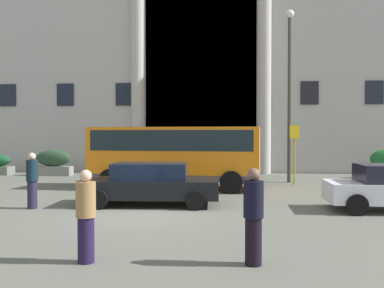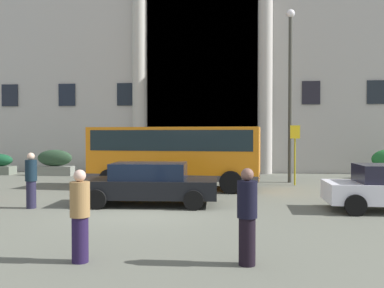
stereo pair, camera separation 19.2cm
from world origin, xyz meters
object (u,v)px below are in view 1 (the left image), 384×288
parked_hatchback_near (151,183)px  pedestrian_child_trailing (86,216)px  bus_stop_sign (295,148)px  hedge_planter_east (53,163)px  lamppost_plaza_centre (290,83)px  pedestrian_woman_dark_dress (32,180)px  orange_minibus (176,152)px  motorcycle_near_kerb (367,186)px  pedestrian_man_red_shirt (253,216)px

parked_hatchback_near → pedestrian_child_trailing: pedestrian_child_trailing is taller
bus_stop_sign → parked_hatchback_near: size_ratio=0.61×
hedge_planter_east → parked_hatchback_near: hedge_planter_east is taller
pedestrian_child_trailing → lamppost_plaza_centre: 14.84m
parked_hatchback_near → lamppost_plaza_centre: lamppost_plaza_centre is taller
bus_stop_sign → lamppost_plaza_centre: (-0.07, 1.11, 3.11)m
hedge_planter_east → pedestrian_woman_dark_dress: bearing=-70.3°
orange_minibus → hedge_planter_east: 9.12m
motorcycle_near_kerb → pedestrian_child_trailing: bearing=-135.8°
parked_hatchback_near → pedestrian_child_trailing: size_ratio=2.66×
hedge_planter_east → pedestrian_man_red_shirt: 18.46m
parked_hatchback_near → pedestrian_man_red_shirt: (2.96, -6.12, 0.16)m
motorcycle_near_kerb → lamppost_plaza_centre: 6.81m
parked_hatchback_near → orange_minibus: bearing=84.0°
hedge_planter_east → parked_hatchback_near: 11.77m
orange_minibus → pedestrian_child_trailing: size_ratio=4.35×
parked_hatchback_near → motorcycle_near_kerb: (7.63, 2.13, -0.26)m
motorcycle_near_kerb → pedestrian_woman_dark_dress: pedestrian_woman_dark_dress is taller
lamppost_plaza_centre → hedge_planter_east: bearing=169.7°
orange_minibus → parked_hatchback_near: size_ratio=1.64×
motorcycle_near_kerb → hedge_planter_east: bearing=151.3°
orange_minibus → pedestrian_man_red_shirt: size_ratio=4.25×
bus_stop_sign → parked_hatchback_near: bus_stop_sign is taller
parked_hatchback_near → motorcycle_near_kerb: 7.93m
orange_minibus → pedestrian_child_trailing: bearing=-86.5°
orange_minibus → bus_stop_sign: bus_stop_sign is taller
hedge_planter_east → pedestrian_child_trailing: bearing=-65.1°
pedestrian_child_trailing → pedestrian_woman_dark_dress: pedestrian_woman_dark_dress is taller
pedestrian_man_red_shirt → pedestrian_woman_dark_dress: pedestrian_woman_dark_dress is taller
bus_stop_sign → parked_hatchback_near: 8.15m
lamppost_plaza_centre → motorcycle_near_kerb: bearing=-66.5°
bus_stop_sign → pedestrian_child_trailing: (-5.68, -12.05, -0.84)m
parked_hatchback_near → lamppost_plaza_centre: size_ratio=0.54×
hedge_planter_east → pedestrian_child_trailing: (7.19, -15.48, 0.15)m
motorcycle_near_kerb → pedestrian_woman_dark_dress: size_ratio=1.10×
hedge_planter_east → pedestrian_woman_dark_dress: size_ratio=1.19×
hedge_planter_east → pedestrian_man_red_shirt: pedestrian_man_red_shirt is taller
orange_minibus → pedestrian_woman_dark_dress: bearing=-121.3°
hedge_planter_east → lamppost_plaza_centre: size_ratio=0.25×
pedestrian_man_red_shirt → bus_stop_sign: bearing=19.2°
parked_hatchback_near → pedestrian_child_trailing: (-0.07, -6.22, 0.14)m
pedestrian_man_red_shirt → lamppost_plaza_centre: lamppost_plaza_centre is taller
orange_minibus → bus_stop_sign: size_ratio=2.69×
orange_minibus → motorcycle_near_kerb: (7.32, -2.12, -1.13)m
motorcycle_near_kerb → pedestrian_woman_dark_dress: (-11.23, -3.09, 0.44)m
orange_minibus → pedestrian_woman_dark_dress: 6.55m
orange_minibus → pedestrian_man_red_shirt: 10.72m
bus_stop_sign → pedestrian_man_red_shirt: 12.26m
pedestrian_man_red_shirt → lamppost_plaza_centre: bearing=20.5°
motorcycle_near_kerb → pedestrian_man_red_shirt: 9.49m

